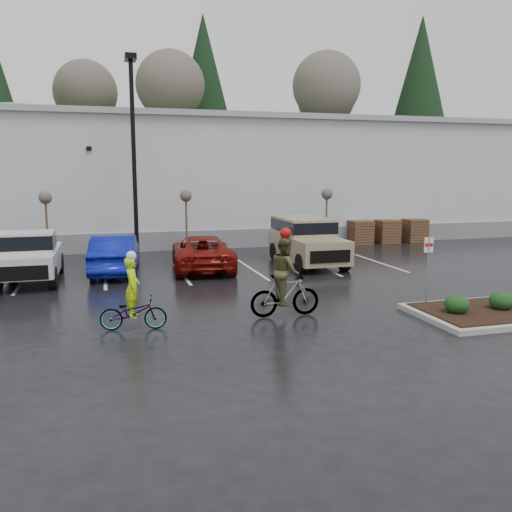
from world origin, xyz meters
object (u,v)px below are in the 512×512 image
object	(u,v)px
lamppost	(133,136)
sapling_mid	(186,199)
car_red	(202,252)
sapling_east	(327,197)
fire_lane_sign	(428,263)
pallet_stack_b	(387,231)
pallet_stack_c	(414,230)
sapling_west	(45,201)
car_blue	(115,254)
cyclist_olive	(285,285)
pickup_white	(31,255)
suv_tan	(307,242)
pallet_stack_a	(360,232)
cyclist_hivis	(133,305)

from	to	relation	value
lamppost	sapling_mid	size ratio (longest dim) A/B	2.88
sapling_mid	car_red	world-z (taller)	sapling_mid
sapling_east	fire_lane_sign	bearing A→B (deg)	-99.75
pallet_stack_b	pallet_stack_c	world-z (taller)	same
sapling_west	pallet_stack_c	bearing A→B (deg)	2.86
car_blue	cyclist_olive	world-z (taller)	cyclist_olive
sapling_mid	fire_lane_sign	size ratio (longest dim) A/B	1.45
pallet_stack_b	cyclist_olive	xyz separation A→B (m)	(-10.77, -13.42, 0.24)
lamppost	pallet_stack_c	bearing A→B (deg)	7.13
pickup_white	suv_tan	bearing A→B (deg)	2.11
sapling_mid	sapling_east	size ratio (longest dim) A/B	1.00
sapling_mid	pallet_stack_c	xyz separation A→B (m)	(13.50, 1.00, -2.05)
suv_tan	pallet_stack_a	bearing A→B (deg)	46.19
sapling_mid	pallet_stack_b	size ratio (longest dim) A/B	2.37
pickup_white	cyclist_olive	xyz separation A→B (m)	(7.60, -7.44, -0.06)
lamppost	sapling_mid	world-z (taller)	lamppost
pallet_stack_c	pallet_stack_b	bearing A→B (deg)	180.00
pallet_stack_c	cyclist_olive	world-z (taller)	cyclist_olive
pallet_stack_b	suv_tan	bearing A→B (deg)	-141.66
fire_lane_sign	pickup_white	size ratio (longest dim) A/B	0.42
sapling_west	car_red	world-z (taller)	sapling_west
pallet_stack_c	cyclist_olive	bearing A→B (deg)	-133.11
sapling_west	cyclist_hivis	xyz separation A→B (m)	(3.18, -12.60, -2.07)
cyclist_hivis	lamppost	bearing A→B (deg)	3.70
sapling_east	pallet_stack_b	distance (m)	4.78
pickup_white	car_red	size ratio (longest dim) A/B	1.00
lamppost	suv_tan	size ratio (longest dim) A/B	1.81
pallet_stack_a	sapling_east	bearing A→B (deg)	-158.20
sapling_east	car_blue	bearing A→B (deg)	-158.59
pickup_white	cyclist_hivis	distance (m)	8.32
fire_lane_sign	car_blue	distance (m)	12.27
pallet_stack_a	car_red	world-z (taller)	car_red
cyclist_hivis	cyclist_olive	world-z (taller)	cyclist_olive
suv_tan	pickup_white	bearing A→B (deg)	-177.89
pallet_stack_b	cyclist_olive	world-z (taller)	cyclist_olive
car_red	cyclist_hivis	xyz separation A→B (m)	(-3.30, -8.19, -0.07)
pallet_stack_b	cyclist_hivis	size ratio (longest dim) A/B	0.65
sapling_east	pickup_white	size ratio (longest dim) A/B	0.62
pickup_white	pallet_stack_c	bearing A→B (deg)	16.53
sapling_west	cyclist_olive	world-z (taller)	sapling_west
suv_tan	cyclist_hivis	bearing A→B (deg)	-134.84
fire_lane_sign	pickup_white	world-z (taller)	fire_lane_sign
pallet_stack_c	fire_lane_sign	size ratio (longest dim) A/B	0.61
cyclist_olive	lamppost	bearing A→B (deg)	17.65
car_red	cyclist_olive	xyz separation A→B (m)	(0.95, -8.02, 0.19)
lamppost	pallet_stack_a	distance (m)	13.61
fire_lane_sign	cyclist_olive	size ratio (longest dim) A/B	0.86
sapling_west	cyclist_hivis	distance (m)	13.15
sapling_west	pickup_white	size ratio (longest dim) A/B	0.62
fire_lane_sign	car_red	size ratio (longest dim) A/B	0.42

